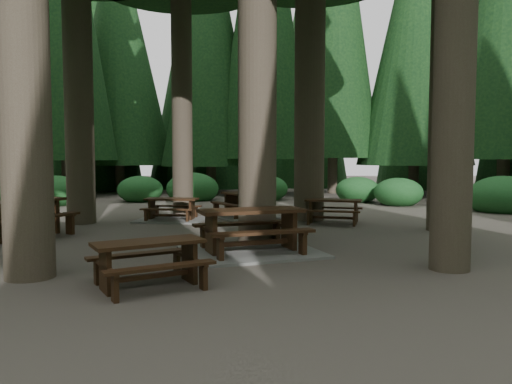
{
  "coord_description": "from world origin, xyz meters",
  "views": [
    {
      "loc": [
        0.68,
        -10.74,
        1.89
      ],
      "look_at": [
        0.77,
        0.52,
        1.1
      ],
      "focal_mm": 35.0,
      "sensor_mm": 36.0,
      "label": 1
    }
  ],
  "objects_px": {
    "picnic_table_e": "(149,256)",
    "picnic_table_f": "(243,209)",
    "picnic_table_a": "(251,237)",
    "picnic_table_b": "(22,213)",
    "picnic_table_d": "(333,207)",
    "picnic_table_c": "(172,213)"
  },
  "relations": [
    {
      "from": "picnic_table_a",
      "to": "picnic_table_d",
      "type": "height_order",
      "value": "picnic_table_a"
    },
    {
      "from": "picnic_table_e",
      "to": "picnic_table_b",
      "type": "bearing_deg",
      "value": 101.44
    },
    {
      "from": "picnic_table_c",
      "to": "picnic_table_e",
      "type": "relative_size",
      "value": 1.09
    },
    {
      "from": "picnic_table_c",
      "to": "picnic_table_d",
      "type": "bearing_deg",
      "value": -0.22
    },
    {
      "from": "picnic_table_a",
      "to": "picnic_table_b",
      "type": "xyz_separation_m",
      "value": [
        -5.4,
        1.97,
        0.28
      ]
    },
    {
      "from": "picnic_table_c",
      "to": "picnic_table_d",
      "type": "distance_m",
      "value": 4.77
    },
    {
      "from": "picnic_table_d",
      "to": "picnic_table_e",
      "type": "height_order",
      "value": "picnic_table_d"
    },
    {
      "from": "picnic_table_b",
      "to": "picnic_table_f",
      "type": "relative_size",
      "value": 0.89
    },
    {
      "from": "picnic_table_b",
      "to": "picnic_table_a",
      "type": "bearing_deg",
      "value": -86.0
    },
    {
      "from": "picnic_table_b",
      "to": "picnic_table_c",
      "type": "height_order",
      "value": "picnic_table_b"
    },
    {
      "from": "picnic_table_b",
      "to": "picnic_table_e",
      "type": "height_order",
      "value": "picnic_table_b"
    },
    {
      "from": "picnic_table_a",
      "to": "picnic_table_b",
      "type": "relative_size",
      "value": 1.23
    },
    {
      "from": "picnic_table_a",
      "to": "picnic_table_e",
      "type": "height_order",
      "value": "picnic_table_a"
    },
    {
      "from": "picnic_table_b",
      "to": "picnic_table_c",
      "type": "bearing_deg",
      "value": -20.04
    },
    {
      "from": "picnic_table_e",
      "to": "picnic_table_f",
      "type": "height_order",
      "value": "picnic_table_f"
    },
    {
      "from": "picnic_table_e",
      "to": "picnic_table_f",
      "type": "xyz_separation_m",
      "value": [
        1.21,
        8.51,
        -0.2
      ]
    },
    {
      "from": "picnic_table_b",
      "to": "picnic_table_e",
      "type": "relative_size",
      "value": 1.28
    },
    {
      "from": "picnic_table_a",
      "to": "picnic_table_c",
      "type": "height_order",
      "value": "picnic_table_a"
    },
    {
      "from": "picnic_table_a",
      "to": "picnic_table_f",
      "type": "xyz_separation_m",
      "value": [
        -0.28,
        5.96,
        -0.06
      ]
    },
    {
      "from": "picnic_table_f",
      "to": "picnic_table_a",
      "type": "bearing_deg",
      "value": -27.35
    },
    {
      "from": "picnic_table_c",
      "to": "picnic_table_e",
      "type": "xyz_separation_m",
      "value": [
        0.89,
        -7.65,
        0.24
      ]
    },
    {
      "from": "picnic_table_a",
      "to": "picnic_table_d",
      "type": "relative_size",
      "value": 1.68
    }
  ]
}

